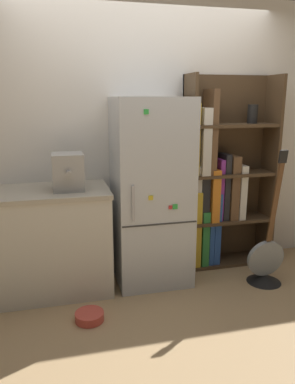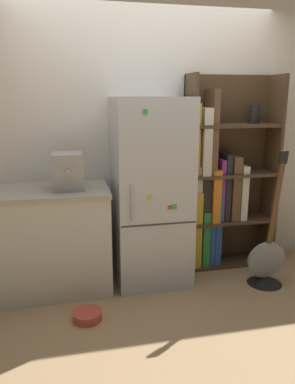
{
  "view_description": "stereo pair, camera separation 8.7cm",
  "coord_description": "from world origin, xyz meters",
  "px_view_note": "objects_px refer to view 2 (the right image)",
  "views": [
    {
      "loc": [
        -0.82,
        -3.07,
        1.67
      ],
      "look_at": [
        -0.03,
        0.15,
        0.84
      ],
      "focal_mm": 35.0,
      "sensor_mm": 36.0,
      "label": 1
    },
    {
      "loc": [
        -0.74,
        -3.09,
        1.67
      ],
      "look_at": [
        -0.03,
        0.15,
        0.84
      ],
      "focal_mm": 35.0,
      "sensor_mm": 36.0,
      "label": 2
    }
  ],
  "objects_px": {
    "guitar": "(266,266)",
    "pet_bowl": "(87,315)",
    "refrigerator": "(151,192)",
    "bookshelf": "(218,185)",
    "espresso_machine": "(68,171)"
  },
  "relations": [
    {
      "from": "refrigerator",
      "to": "guitar",
      "type": "bearing_deg",
      "value": -19.51
    },
    {
      "from": "bookshelf",
      "to": "espresso_machine",
      "type": "xyz_separation_m",
      "value": [
        -1.46,
        -0.22,
        0.24
      ]
    },
    {
      "from": "refrigerator",
      "to": "guitar",
      "type": "xyz_separation_m",
      "value": [
        1.01,
        -0.36,
        -0.67
      ]
    },
    {
      "from": "refrigerator",
      "to": "bookshelf",
      "type": "height_order",
      "value": "bookshelf"
    },
    {
      "from": "espresso_machine",
      "to": "guitar",
      "type": "bearing_deg",
      "value": -10.12
    },
    {
      "from": "refrigerator",
      "to": "pet_bowl",
      "type": "relative_size",
      "value": 7.5
    },
    {
      "from": "bookshelf",
      "to": "pet_bowl",
      "type": "height_order",
      "value": "bookshelf"
    },
    {
      "from": "bookshelf",
      "to": "guitar",
      "type": "distance_m",
      "value": 0.89
    },
    {
      "from": "guitar",
      "to": "pet_bowl",
      "type": "height_order",
      "value": "guitar"
    },
    {
      "from": "refrigerator",
      "to": "bookshelf",
      "type": "distance_m",
      "value": 0.75
    },
    {
      "from": "guitar",
      "to": "pet_bowl",
      "type": "xyz_separation_m",
      "value": [
        -1.65,
        -0.24,
        -0.14
      ]
    },
    {
      "from": "refrigerator",
      "to": "pet_bowl",
      "type": "bearing_deg",
      "value": -137.2
    },
    {
      "from": "refrigerator",
      "to": "bookshelf",
      "type": "bearing_deg",
      "value": 13.45
    },
    {
      "from": "bookshelf",
      "to": "pet_bowl",
      "type": "relative_size",
      "value": 8.43
    },
    {
      "from": "refrigerator",
      "to": "pet_bowl",
      "type": "xyz_separation_m",
      "value": [
        -0.64,
        -0.6,
        -0.81
      ]
    }
  ]
}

